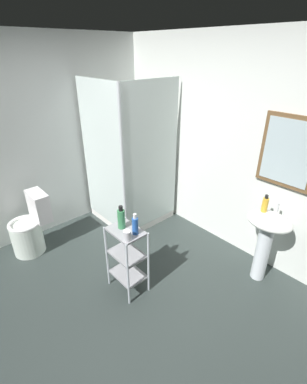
{
  "coord_description": "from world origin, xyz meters",
  "views": [
    {
      "loc": [
        1.65,
        -0.93,
        2.3
      ],
      "look_at": [
        -0.23,
        0.76,
        0.99
      ],
      "focal_mm": 25.94,
      "sensor_mm": 36.0,
      "label": 1
    }
  ],
  "objects_px": {
    "hand_soap_bottle": "(265,204)",
    "shampoo_bottle_blue": "(135,225)",
    "toilet": "(30,229)",
    "storage_cart": "(127,255)",
    "body_wash_bottle_green": "(121,218)",
    "shower_stall": "(130,192)",
    "pedestal_sink": "(266,234)",
    "rinse_cup": "(127,235)"
  },
  "relations": [
    {
      "from": "shower_stall",
      "to": "rinse_cup",
      "type": "relative_size",
      "value": 20.35
    },
    {
      "from": "storage_cart",
      "to": "rinse_cup",
      "type": "relative_size",
      "value": 7.53
    },
    {
      "from": "toilet",
      "to": "shampoo_bottle_blue",
      "type": "distance_m",
      "value": 1.61
    },
    {
      "from": "storage_cart",
      "to": "hand_soap_bottle",
      "type": "distance_m",
      "value": 1.49
    },
    {
      "from": "toilet",
      "to": "storage_cart",
      "type": "xyz_separation_m",
      "value": [
        1.31,
        0.51,
        0.12
      ]
    },
    {
      "from": "pedestal_sink",
      "to": "toilet",
      "type": "height_order",
      "value": "pedestal_sink"
    },
    {
      "from": "storage_cart",
      "to": "hand_soap_bottle",
      "type": "height_order",
      "value": "hand_soap_bottle"
    },
    {
      "from": "storage_cart",
      "to": "hand_soap_bottle",
      "type": "bearing_deg",
      "value": 57.7
    },
    {
      "from": "pedestal_sink",
      "to": "storage_cart",
      "type": "xyz_separation_m",
      "value": [
        -0.85,
        -1.18,
        -0.14
      ]
    },
    {
      "from": "storage_cart",
      "to": "rinse_cup",
      "type": "xyz_separation_m",
      "value": [
        0.13,
        -0.08,
        0.35
      ]
    },
    {
      "from": "storage_cart",
      "to": "rinse_cup",
      "type": "height_order",
      "value": "rinse_cup"
    },
    {
      "from": "shampoo_bottle_blue",
      "to": "body_wash_bottle_green",
      "type": "relative_size",
      "value": 0.89
    },
    {
      "from": "pedestal_sink",
      "to": "shampoo_bottle_blue",
      "type": "distance_m",
      "value": 1.39
    },
    {
      "from": "shower_stall",
      "to": "body_wash_bottle_green",
      "type": "height_order",
      "value": "shower_stall"
    },
    {
      "from": "toilet",
      "to": "rinse_cup",
      "type": "bearing_deg",
      "value": 16.73
    },
    {
      "from": "storage_cart",
      "to": "body_wash_bottle_green",
      "type": "relative_size",
      "value": 3.06
    },
    {
      "from": "storage_cart",
      "to": "shampoo_bottle_blue",
      "type": "height_order",
      "value": "shampoo_bottle_blue"
    },
    {
      "from": "shower_stall",
      "to": "toilet",
      "type": "height_order",
      "value": "shower_stall"
    },
    {
      "from": "hand_soap_bottle",
      "to": "rinse_cup",
      "type": "bearing_deg",
      "value": -116.2
    },
    {
      "from": "pedestal_sink",
      "to": "shampoo_bottle_blue",
      "type": "bearing_deg",
      "value": -123.27
    },
    {
      "from": "toilet",
      "to": "body_wash_bottle_green",
      "type": "distance_m",
      "value": 1.45
    },
    {
      "from": "shampoo_bottle_blue",
      "to": "rinse_cup",
      "type": "distance_m",
      "value": 0.13
    },
    {
      "from": "pedestal_sink",
      "to": "shampoo_bottle_blue",
      "type": "relative_size",
      "value": 3.74
    },
    {
      "from": "body_wash_bottle_green",
      "to": "hand_soap_bottle",
      "type": "bearing_deg",
      "value": 55.63
    },
    {
      "from": "hand_soap_bottle",
      "to": "toilet",
      "type": "bearing_deg",
      "value": -140.41
    },
    {
      "from": "toilet",
      "to": "storage_cart",
      "type": "relative_size",
      "value": 1.03
    },
    {
      "from": "shower_stall",
      "to": "pedestal_sink",
      "type": "bearing_deg",
      "value": 10.0
    },
    {
      "from": "hand_soap_bottle",
      "to": "rinse_cup",
      "type": "height_order",
      "value": "hand_soap_bottle"
    },
    {
      "from": "shampoo_bottle_blue",
      "to": "body_wash_bottle_green",
      "type": "distance_m",
      "value": 0.17
    },
    {
      "from": "shower_stall",
      "to": "pedestal_sink",
      "type": "xyz_separation_m",
      "value": [
        1.89,
        0.33,
        0.12
      ]
    },
    {
      "from": "hand_soap_bottle",
      "to": "shampoo_bottle_blue",
      "type": "height_order",
      "value": "hand_soap_bottle"
    },
    {
      "from": "rinse_cup",
      "to": "storage_cart",
      "type": "bearing_deg",
      "value": 148.88
    },
    {
      "from": "hand_soap_bottle",
      "to": "body_wash_bottle_green",
      "type": "bearing_deg",
      "value": -124.37
    },
    {
      "from": "shampoo_bottle_blue",
      "to": "toilet",
      "type": "bearing_deg",
      "value": -158.82
    },
    {
      "from": "hand_soap_bottle",
      "to": "body_wash_bottle_green",
      "type": "xyz_separation_m",
      "value": [
        -0.82,
        -1.2,
        -0.05
      ]
    },
    {
      "from": "storage_cart",
      "to": "body_wash_bottle_green",
      "type": "height_order",
      "value": "body_wash_bottle_green"
    },
    {
      "from": "storage_cart",
      "to": "shampoo_bottle_blue",
      "type": "distance_m",
      "value": 0.41
    },
    {
      "from": "storage_cart",
      "to": "shampoo_bottle_blue",
      "type": "xyz_separation_m",
      "value": [
        0.1,
        0.04,
        0.4
      ]
    },
    {
      "from": "toilet",
      "to": "body_wash_bottle_green",
      "type": "height_order",
      "value": "body_wash_bottle_green"
    },
    {
      "from": "shower_stall",
      "to": "pedestal_sink",
      "type": "height_order",
      "value": "shower_stall"
    },
    {
      "from": "pedestal_sink",
      "to": "toilet",
      "type": "relative_size",
      "value": 1.07
    },
    {
      "from": "shower_stall",
      "to": "storage_cart",
      "type": "distance_m",
      "value": 1.34
    }
  ]
}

